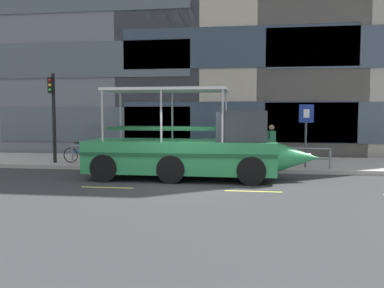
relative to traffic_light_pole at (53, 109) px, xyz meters
name	(u,v)px	position (x,y,z in m)	size (l,w,h in m)	color
ground_plane	(183,185)	(6.66, -3.81, -2.67)	(120.00, 120.00, 0.00)	#333335
sidewalk	(201,162)	(6.66, 1.79, -2.58)	(32.00, 4.80, 0.18)	#A8A59E
curb_edge	(195,170)	(6.66, -0.70, -2.58)	(32.00, 0.18, 0.18)	#B2ADA3
lane_centreline	(178,189)	(6.66, -4.71, -2.67)	(25.80, 0.12, 0.01)	#DBD64C
curb_guardrail	(195,153)	(6.65, -0.36, -1.91)	(11.30, 0.09, 0.86)	gray
traffic_light_pole	(53,109)	(0.00, 0.00, 0.00)	(0.24, 0.46, 4.12)	black
parking_sign	(306,125)	(11.31, -0.04, -0.69)	(0.60, 0.12, 2.66)	#4C4F54
leaned_bicycle	(81,155)	(1.25, 0.15, -2.12)	(1.74, 0.46, 0.96)	black
duck_tour_boat	(194,150)	(6.90, -2.54, -1.58)	(8.75, 2.47, 3.39)	#2D9351
pedestrian_near_bow	(271,141)	(9.92, 0.61, -1.42)	(0.41, 0.36, 1.78)	#47423D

